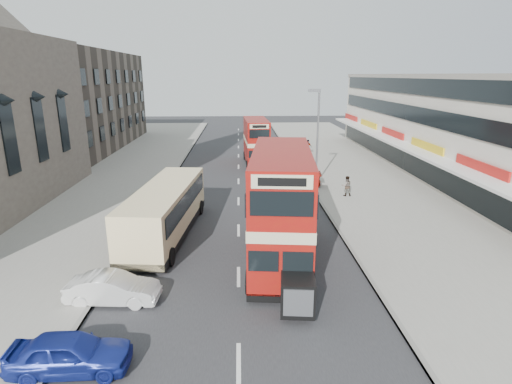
% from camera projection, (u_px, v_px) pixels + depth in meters
% --- Properties ---
extents(ground, '(160.00, 160.00, 0.00)m').
position_uv_depth(ground, '(239.00, 299.00, 17.43)').
color(ground, '#28282B').
rests_on(ground, ground).
extents(road_surface, '(12.00, 90.00, 0.01)m').
position_uv_depth(road_surface, '(238.00, 181.00, 36.63)').
color(road_surface, '#28282B').
rests_on(road_surface, ground).
extents(pavement_right, '(12.00, 90.00, 0.15)m').
position_uv_depth(pavement_right, '(370.00, 179.00, 37.09)').
color(pavement_right, gray).
rests_on(pavement_right, ground).
extents(pavement_left, '(12.00, 90.00, 0.15)m').
position_uv_depth(pavement_left, '(103.00, 182.00, 36.14)').
color(pavement_left, gray).
rests_on(pavement_left, ground).
extents(kerb_left, '(0.20, 90.00, 0.16)m').
position_uv_depth(kerb_left, '(170.00, 181.00, 36.37)').
color(kerb_left, gray).
rests_on(kerb_left, ground).
extents(kerb_right, '(0.20, 90.00, 0.16)m').
position_uv_depth(kerb_right, '(306.00, 180.00, 36.86)').
color(kerb_right, gray).
rests_on(kerb_right, ground).
extents(brick_terrace, '(14.00, 28.00, 12.00)m').
position_uv_depth(brick_terrace, '(63.00, 101.00, 51.38)').
color(brick_terrace, '#66594C').
rests_on(brick_terrace, ground).
extents(commercial_row, '(9.90, 46.20, 9.30)m').
position_uv_depth(commercial_row, '(452.00, 125.00, 38.05)').
color(commercial_row, beige).
rests_on(commercial_row, ground).
extents(street_lamp, '(1.00, 0.20, 8.12)m').
position_uv_depth(street_lamp, '(317.00, 131.00, 33.65)').
color(street_lamp, slate).
rests_on(street_lamp, ground).
extents(bus_main, '(3.65, 10.30, 5.55)m').
position_uv_depth(bus_main, '(281.00, 208.00, 20.11)').
color(bus_main, black).
rests_on(bus_main, ground).
extents(bus_second, '(2.62, 8.36, 4.58)m').
position_uv_depth(bus_second, '(256.00, 141.00, 43.22)').
color(bus_second, black).
rests_on(bus_second, ground).
extents(coach, '(3.65, 10.64, 2.76)m').
position_uv_depth(coach, '(166.00, 209.00, 23.94)').
color(coach, black).
rests_on(coach, ground).
extents(car_left_near, '(3.89, 1.64, 1.31)m').
position_uv_depth(car_left_near, '(70.00, 353.00, 13.05)').
color(car_left_near, navy).
rests_on(car_left_near, ground).
extents(car_left_front, '(3.91, 1.59, 1.26)m').
position_uv_depth(car_left_front, '(113.00, 288.00, 17.04)').
color(car_left_front, silver).
rests_on(car_left_front, ground).
extents(car_right_a, '(4.79, 2.35, 1.34)m').
position_uv_depth(car_right_a, '(293.00, 179.00, 34.62)').
color(car_right_a, maroon).
rests_on(car_right_a, ground).
extents(car_right_b, '(4.07, 2.19, 1.09)m').
position_uv_depth(car_right_b, '(287.00, 171.00, 38.09)').
color(car_right_b, '#D04914').
rests_on(car_right_b, ground).
extents(car_right_c, '(4.45, 2.03, 1.48)m').
position_uv_depth(car_right_c, '(283.00, 152.00, 46.28)').
color(car_right_c, '#4F739F').
rests_on(car_right_c, ground).
extents(pedestrian_near, '(0.61, 0.43, 1.59)m').
position_uv_depth(pedestrian_near, '(347.00, 186.00, 31.56)').
color(pedestrian_near, gray).
rests_on(pedestrian_near, pavement_right).
extents(pedestrian_far, '(1.11, 0.72, 1.75)m').
position_uv_depth(pedestrian_far, '(308.00, 147.00, 47.90)').
color(pedestrian_far, gray).
rests_on(pedestrian_far, pavement_right).
extents(cyclist, '(0.86, 2.02, 2.05)m').
position_uv_depth(cyclist, '(289.00, 169.00, 38.57)').
color(cyclist, gray).
rests_on(cyclist, ground).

